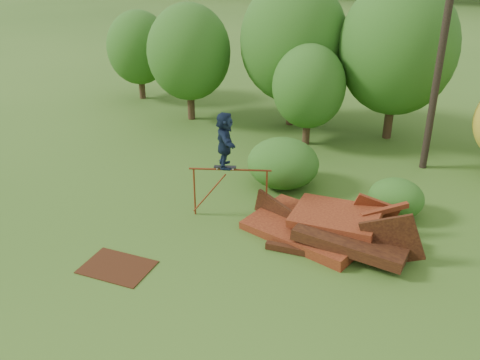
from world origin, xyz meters
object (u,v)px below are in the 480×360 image
at_px(scrap_pile, 330,229).
at_px(utility_pole, 443,44).
at_px(flat_plate, 117,267).
at_px(skater, 225,140).

xyz_separation_m(scrap_pile, utility_pole, (2.27, 6.77, 4.55)).
bearing_deg(flat_plate, utility_pole, 54.17).
xyz_separation_m(skater, flat_plate, (-1.70, -3.96, -2.70)).
relative_size(scrap_pile, flat_plate, 2.95).
bearing_deg(skater, utility_pole, -69.36).
bearing_deg(scrap_pile, flat_plate, -144.95).
relative_size(scrap_pile, utility_pole, 0.59).
height_order(scrap_pile, utility_pole, utility_pole).
bearing_deg(utility_pole, flat_plate, -125.83).
height_order(skater, utility_pole, utility_pole).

